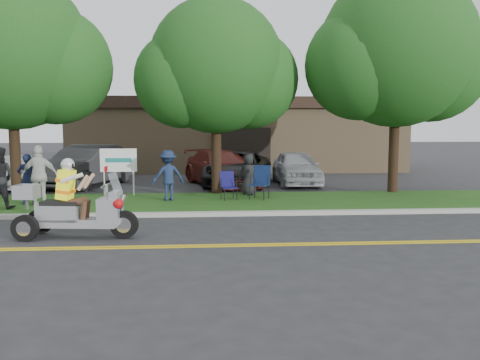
{
  "coord_description": "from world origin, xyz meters",
  "views": [
    {
      "loc": [
        0.0,
        -11.15,
        2.61
      ],
      "look_at": [
        0.97,
        2.0,
        1.14
      ],
      "focal_mm": 38.0,
      "sensor_mm": 36.0,
      "label": 1
    }
  ],
  "objects": [
    {
      "name": "lawn_chair_a",
      "position": [
        1.94,
        5.63,
        0.73
      ],
      "size": [
        0.8,
        0.81,
        1.11
      ],
      "rotation": [
        0.0,
        0.0,
        -0.49
      ],
      "color": "black",
      "rests_on": "grass_verge"
    },
    {
      "name": "parked_car_far_left",
      "position": [
        -7.65,
        9.91,
        0.71
      ],
      "size": [
        2.06,
        4.31,
        1.42
      ],
      "primitive_type": "imported",
      "rotation": [
        0.0,
        0.0,
        0.09
      ],
      "color": "silver",
      "rests_on": "ground"
    },
    {
      "name": "spectator_adult_left",
      "position": [
        -5.44,
        4.98,
        0.89
      ],
      "size": [
        0.66,
        0.54,
        1.57
      ],
      "primitive_type": "imported",
      "rotation": [
        0.0,
        0.0,
        3.47
      ],
      "color": "#131A37",
      "rests_on": "grass_verge"
    },
    {
      "name": "parked_car_right",
      "position": [
        0.8,
        10.18,
        0.74
      ],
      "size": [
        3.63,
        5.49,
        1.48
      ],
      "primitive_type": "imported",
      "rotation": [
        0.0,
        0.0,
        0.33
      ],
      "color": "#4E1712",
      "rests_on": "ground"
    },
    {
      "name": "parked_car_mid",
      "position": [
        1.5,
        10.18,
        0.72
      ],
      "size": [
        3.49,
        5.59,
        1.44
      ],
      "primitive_type": "imported",
      "rotation": [
        0.0,
        0.0,
        -0.23
      ],
      "color": "black",
      "rests_on": "ground"
    },
    {
      "name": "lawn_chair_b",
      "position": [
        0.83,
        5.54,
        0.63
      ],
      "size": [
        0.6,
        0.61,
        0.93
      ],
      "rotation": [
        0.0,
        0.0,
        0.25
      ],
      "color": "black",
      "rests_on": "grass_verge"
    },
    {
      "name": "parked_car_far_right",
      "position": [
        4.0,
        10.24,
        0.74
      ],
      "size": [
        1.8,
        4.35,
        1.48
      ],
      "primitive_type": "imported",
      "rotation": [
        0.0,
        0.0,
        -0.01
      ],
      "color": "#A8AAAF",
      "rests_on": "ground"
    },
    {
      "name": "tree_right",
      "position": [
        7.06,
        7.03,
        5.03
      ],
      "size": [
        6.86,
        5.6,
        8.07
      ],
      "color": "#332114",
      "rests_on": "ground"
    },
    {
      "name": "spectator_chair_b",
      "position": [
        1.62,
        6.53,
        0.83
      ],
      "size": [
        0.75,
        0.53,
        1.46
      ],
      "primitive_type": "imported",
      "rotation": [
        0.0,
        0.0,
        3.04
      ],
      "color": "black",
      "rests_on": "grass_verge"
    },
    {
      "name": "centerline_far",
      "position": [
        0.0,
        -0.42,
        0.01
      ],
      "size": [
        60.0,
        0.1,
        0.01
      ],
      "primitive_type": "cube",
      "color": "gold",
      "rests_on": "ground"
    },
    {
      "name": "commercial_building",
      "position": [
        2.0,
        18.98,
        2.01
      ],
      "size": [
        18.0,
        8.2,
        4.0
      ],
      "color": "#9E7F5B",
      "rests_on": "ground"
    },
    {
      "name": "trike_scooter",
      "position": [
        -3.0,
        0.52,
        0.64
      ],
      "size": [
        2.81,
        1.0,
        1.83
      ],
      "rotation": [
        0.0,
        0.0,
        -0.12
      ],
      "color": "black",
      "rests_on": "ground"
    },
    {
      "name": "parked_car_left",
      "position": [
        -4.81,
        10.32,
        0.86
      ],
      "size": [
        3.46,
        5.53,
        1.72
      ],
      "primitive_type": "imported",
      "rotation": [
        0.0,
        0.0,
        -0.34
      ],
      "color": "#2D2D2F",
      "rests_on": "ground"
    },
    {
      "name": "centerline_near",
      "position": [
        0.0,
        -0.58,
        0.01
      ],
      "size": [
        60.0,
        0.1,
        0.01
      ],
      "primitive_type": "cube",
      "color": "gold",
      "rests_on": "ground"
    },
    {
      "name": "business_sign",
      "position": [
        -2.9,
        6.6,
        1.26
      ],
      "size": [
        1.25,
        0.06,
        1.75
      ],
      "color": "silver",
      "rests_on": "ground"
    },
    {
      "name": "spectator_chair_a",
      "position": [
        -1.13,
        5.44,
        0.93
      ],
      "size": [
        1.21,
        0.92,
        1.65
      ],
      "primitive_type": "imported",
      "rotation": [
        0.0,
        0.0,
        3.47
      ],
      "color": "#192646",
      "rests_on": "grass_verge"
    },
    {
      "name": "tree_left",
      "position": [
        -6.44,
        7.03,
        4.85
      ],
      "size": [
        6.62,
        5.4,
        7.78
      ],
      "color": "#332114",
      "rests_on": "ground"
    },
    {
      "name": "tree_mid",
      "position": [
        0.55,
        7.23,
        4.43
      ],
      "size": [
        5.88,
        4.8,
        7.05
      ],
      "color": "#332114",
      "rests_on": "ground"
    },
    {
      "name": "curb",
      "position": [
        0.0,
        3.05,
        0.06
      ],
      "size": [
        60.0,
        0.25,
        0.12
      ],
      "primitive_type": "cube",
      "color": "#A8A89E",
      "rests_on": "ground"
    },
    {
      "name": "ground",
      "position": [
        0.0,
        0.0,
        0.0
      ],
      "size": [
        120.0,
        120.0,
        0.0
      ],
      "primitive_type": "plane",
      "color": "#28282B",
      "rests_on": "ground"
    },
    {
      "name": "grass_verge",
      "position": [
        0.0,
        5.2,
        0.06
      ],
      "size": [
        60.0,
        4.0,
        0.1
      ],
      "primitive_type": "cube",
      "color": "#1E4612",
      "rests_on": "ground"
    },
    {
      "name": "spectator_adult_right",
      "position": [
        -4.94,
        4.58,
        1.03
      ],
      "size": [
        1.1,
        0.48,
        1.85
      ],
      "primitive_type": "imported",
      "rotation": [
        0.0,
        0.0,
        3.17
      ],
      "color": "silver",
      "rests_on": "grass_verge"
    }
  ]
}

